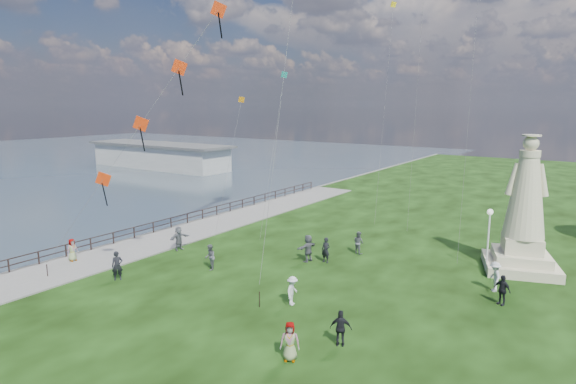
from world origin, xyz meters
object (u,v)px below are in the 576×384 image
Objects in this scene: person_5 at (179,238)px; person_4 at (290,341)px; person_11 at (308,248)px; person_0 at (117,266)px; person_1 at (210,257)px; person_6 at (326,250)px; person_8 at (495,277)px; pier_pavilion at (159,155)px; statue at (524,220)px; lamppost at (489,227)px; person_3 at (341,328)px; person_9 at (502,290)px; person_7 at (358,242)px; person_2 at (292,291)px; person_10 at (72,251)px.

person_4 is at bearing -109.88° from person_5.
person_0 is at bearing -29.39° from person_11.
person_1 is at bearing 119.15° from person_4.
person_11 reaches higher than person_4.
person_4 is 0.97× the size of person_6.
person_1 is 0.97× the size of person_8.
person_6 reaches higher than person_4.
pier_pavilion is 53.34m from person_5.
pier_pavilion is 67.89m from statue.
person_8 is at bearing 107.05° from person_11.
person_8 is at bearing -115.32° from statue.
lamppost is at bearing -16.54° from person_0.
person_9 is (5.20, 9.10, -0.01)m from person_3.
person_1 reaches higher than person_3.
person_1 reaches higher than person_7.
person_8 reaches higher than person_2.
pier_pavilion is 16.62× the size of person_8.
person_5 is (-15.92, 8.60, 0.04)m from person_4.
statue is at bearing 30.85° from person_6.
lamppost is at bearing -22.85° from pier_pavilion.
person_0 is 1.08× the size of person_3.
person_0 is 0.96× the size of person_11.
person_2 is at bearing 92.96° from person_4.
statue is 26.47m from person_0.
person_6 reaches higher than person_2.
person_10 is 0.82× the size of person_11.
person_11 reaches higher than person_3.
person_0 is 13.82m from person_6.
statue is at bearing -56.85° from person_10.
person_6 is at bearing 93.97° from person_1.
pier_pavilion reaches higher than person_11.
statue is at bearing 144.52° from person_8.
person_10 is (37.00, -40.29, -1.04)m from pier_pavilion.
statue reaches higher than person_9.
person_3 is (4.38, -2.60, 0.04)m from person_2.
lamppost is 2.59× the size of person_2.
person_11 reaches higher than person_9.
person_1 is 1.02× the size of person_3.
person_7 is (10.19, 13.47, -0.08)m from person_0.
person_9 is (9.58, 6.50, 0.04)m from person_2.
pier_pavilion is 58.89m from person_0.
person_8 is at bearing 37.37° from person_4.
person_5 is at bearing -30.86° from person_10.
person_6 is 3.31m from person_7.
pier_pavilion is 58.50m from person_1.
person_2 is 0.95× the size of person_9.
pier_pavilion is 17.47× the size of person_3.
statue is 4.92× the size of person_5.
person_7 is at bearing -27.31° from pier_pavilion.
person_10 is at bearing -136.69° from person_9.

